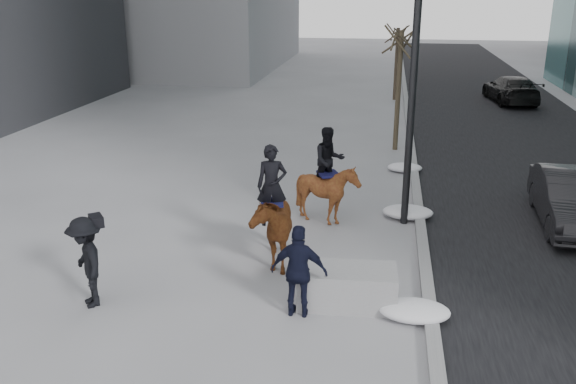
% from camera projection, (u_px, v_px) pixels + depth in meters
% --- Properties ---
extents(ground, '(120.00, 120.00, 0.00)m').
position_uv_depth(ground, '(279.00, 279.00, 12.54)').
color(ground, gray).
rests_on(ground, ground).
extents(road, '(8.00, 90.00, 0.01)m').
position_uv_depth(road, '(531.00, 162.00, 20.82)').
color(road, black).
rests_on(road, ground).
extents(curb, '(0.25, 90.00, 0.12)m').
position_uv_depth(curb, '(412.00, 156.00, 21.41)').
color(curb, gray).
rests_on(curb, ground).
extents(planter, '(1.88, 1.02, 0.73)m').
position_uv_depth(planter, '(347.00, 287.00, 11.46)').
color(planter, gray).
rests_on(planter, ground).
extents(car_near, '(1.66, 4.23, 1.37)m').
position_uv_depth(car_near, '(572.00, 200.00, 15.15)').
color(car_near, black).
rests_on(car_near, ground).
extents(car_far, '(2.46, 4.92, 1.37)m').
position_uv_depth(car_far, '(511.00, 89.00, 31.12)').
color(car_far, black).
rests_on(car_far, ground).
extents(tree_near, '(1.20, 1.20, 4.74)m').
position_uv_depth(tree_near, '(399.00, 85.00, 21.68)').
color(tree_near, '#372C20').
rests_on(tree_near, ground).
extents(tree_far, '(1.20, 1.20, 4.08)m').
position_uv_depth(tree_far, '(396.00, 60.00, 31.50)').
color(tree_far, '#33291E').
rests_on(tree_far, ground).
extents(mounted_left, '(1.29, 2.14, 2.59)m').
position_uv_depth(mounted_left, '(271.00, 220.00, 13.06)').
color(mounted_left, '#451C0D').
rests_on(mounted_left, ground).
extents(mounted_right, '(1.76, 1.85, 2.45)m').
position_uv_depth(mounted_right, '(328.00, 186.00, 15.23)').
color(mounted_right, '#45190D').
rests_on(mounted_right, ground).
extents(feeder, '(1.05, 0.88, 1.75)m').
position_uv_depth(feeder, '(299.00, 271.00, 10.92)').
color(feeder, black).
rests_on(feeder, ground).
extents(camera_crew, '(1.21, 1.30, 1.75)m').
position_uv_depth(camera_crew, '(87.00, 262.00, 11.28)').
color(camera_crew, black).
rests_on(camera_crew, ground).
extents(lamppost, '(0.25, 2.18, 9.09)m').
position_uv_depth(lamppost, '(417.00, 19.00, 14.08)').
color(lamppost, black).
rests_on(lamppost, ground).
extents(snow_piles, '(1.30, 10.07, 0.33)m').
position_uv_depth(snow_piles, '(409.00, 225.00, 14.93)').
color(snow_piles, silver).
rests_on(snow_piles, ground).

